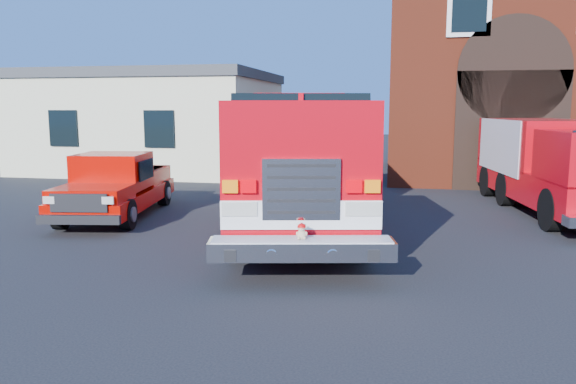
% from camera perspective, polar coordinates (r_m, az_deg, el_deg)
% --- Properties ---
extents(ground, '(100.00, 100.00, 0.00)m').
position_cam_1_polar(ground, '(11.37, 1.20, -5.61)').
color(ground, black).
rests_on(ground, ground).
extents(parking_stripe_far, '(0.12, 3.00, 0.01)m').
position_cam_1_polar(parking_stripe_far, '(18.63, 25.42, -0.86)').
color(parking_stripe_far, yellow).
rests_on(parking_stripe_far, ground).
extents(side_building, '(10.20, 8.20, 4.35)m').
position_cam_1_polar(side_building, '(26.25, -13.33, 7.05)').
color(side_building, beige).
rests_on(side_building, ground).
extents(fire_engine, '(4.70, 10.25, 3.05)m').
position_cam_1_polar(fire_engine, '(13.53, 0.79, 3.45)').
color(fire_engine, black).
rests_on(fire_engine, ground).
extents(pickup_truck, '(2.60, 5.25, 1.65)m').
position_cam_1_polar(pickup_truck, '(15.11, -17.00, 0.55)').
color(pickup_truck, black).
rests_on(pickup_truck, ground).
extents(secondary_truck, '(3.25, 7.79, 2.45)m').
position_cam_1_polar(secondary_truck, '(16.67, 25.44, 2.74)').
color(secondary_truck, black).
rests_on(secondary_truck, ground).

